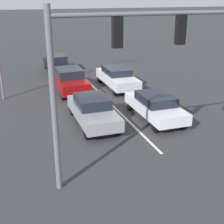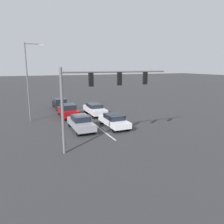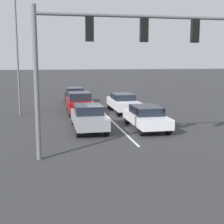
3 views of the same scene
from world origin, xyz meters
name	(u,v)px [view 1 (image 1 of 3)]	position (x,y,z in m)	size (l,w,h in m)	color
ground_plane	(97,90)	(0.00, 0.00, 0.00)	(240.00, 240.00, 0.00)	#333335
lane_stripe_left_divider	(105,98)	(0.00, 1.88, 0.01)	(0.12, 15.77, 0.01)	silver
car_white_leftlane_front	(155,106)	(-1.50, 6.01, 0.73)	(1.75, 4.50, 1.36)	silver
car_gray_midlane_front	(93,110)	(1.87, 5.64, 0.76)	(1.75, 4.51, 1.45)	gray
car_silver_leftlane_second	(117,77)	(-1.56, -0.20, 0.77)	(1.77, 4.72, 1.44)	silver
car_maroon_midlane_second	(70,80)	(1.83, -0.38, 0.81)	(1.85, 4.50, 1.60)	maroon
car_black_midlane_third	(57,64)	(1.71, -6.28, 0.75)	(1.72, 4.69, 1.46)	black
traffic_signal_gantry	(135,52)	(1.78, 10.75, 4.57)	(8.43, 0.37, 6.10)	slate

